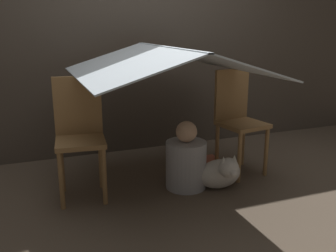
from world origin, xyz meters
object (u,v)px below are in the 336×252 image
person_front (186,161)px  dog (221,173)px  chair_right (238,117)px  chair_left (80,132)px

person_front → dog: size_ratio=1.50×
chair_right → person_front: (-0.58, -0.17, -0.29)m
chair_left → chair_right: size_ratio=1.00×
chair_right → dog: bearing=-145.2°
person_front → dog: (0.25, -0.14, -0.08)m
chair_left → chair_right: (1.40, -0.00, 0.00)m
chair_right → person_front: chair_right is taller
chair_right → person_front: size_ratio=1.64×
chair_left → chair_right: same height
chair_right → chair_left: bearing=170.7°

